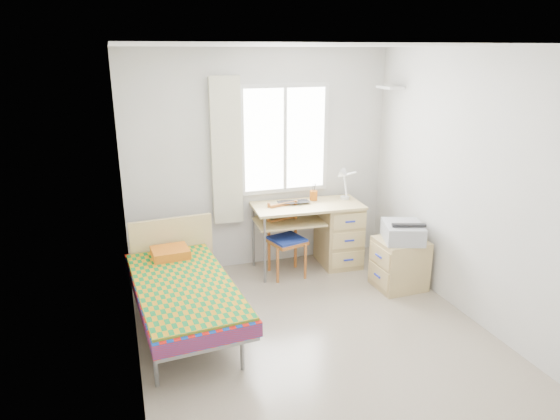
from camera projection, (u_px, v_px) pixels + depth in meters
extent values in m
plane|color=#BCAD93|center=(313.00, 332.00, 4.76)|extent=(3.50, 3.50, 0.00)
plane|color=white|center=(319.00, 46.00, 3.97)|extent=(3.50, 3.50, 0.00)
plane|color=silver|center=(260.00, 161.00, 5.95)|extent=(3.20, 0.00, 3.20)
plane|color=silver|center=(126.00, 220.00, 3.89)|extent=(0.00, 3.50, 3.50)
plane|color=silver|center=(468.00, 187.00, 4.84)|extent=(0.00, 3.50, 3.50)
cube|color=white|center=(285.00, 139.00, 5.94)|extent=(1.10, 0.04, 1.30)
cube|color=white|center=(285.00, 139.00, 5.93)|extent=(1.00, 0.02, 1.20)
cube|color=white|center=(285.00, 140.00, 5.93)|extent=(0.04, 0.02, 1.20)
cube|color=beige|center=(227.00, 152.00, 5.71)|extent=(0.35, 0.05, 1.70)
cube|color=white|center=(390.00, 87.00, 5.81)|extent=(0.20, 0.32, 0.03)
cube|color=gray|center=(185.00, 297.00, 4.76)|extent=(0.98, 1.93, 0.06)
cube|color=red|center=(184.00, 290.00, 4.73)|extent=(1.02, 1.95, 0.13)
cube|color=#C0810D|center=(184.00, 284.00, 4.69)|extent=(0.99, 1.83, 0.03)
cube|color=tan|center=(172.00, 240.00, 5.50)|extent=(0.90, 0.12, 0.52)
cube|color=orange|center=(170.00, 253.00, 5.25)|extent=(0.40, 0.35, 0.09)
cylinder|color=gray|center=(156.00, 370.00, 3.95)|extent=(0.04, 0.04, 0.30)
cylinder|color=gray|center=(206.00, 273.00, 5.67)|extent=(0.04, 0.04, 0.30)
cube|color=tan|center=(308.00, 206.00, 5.94)|extent=(1.33, 0.67, 0.03)
cube|color=tan|center=(339.00, 234.00, 6.19)|extent=(0.49, 0.60, 0.78)
cube|color=tan|center=(289.00, 221.00, 5.92)|extent=(0.82, 0.60, 0.02)
cylinder|color=gray|center=(265.00, 251.00, 5.66)|extent=(0.03, 0.03, 0.78)
cylinder|color=gray|center=(253.00, 236.00, 6.10)|extent=(0.03, 0.03, 0.78)
cube|color=#985D1D|center=(287.00, 242.00, 5.85)|extent=(0.46, 0.46, 0.04)
cube|color=navy|center=(287.00, 239.00, 5.84)|extent=(0.44, 0.44, 0.04)
cube|color=#985D1D|center=(282.00, 216.00, 5.92)|extent=(0.34, 0.11, 0.38)
cylinder|color=#985D1D|center=(278.00, 266.00, 5.71)|extent=(0.03, 0.03, 0.42)
cylinder|color=#985D1D|center=(296.00, 234.00, 6.05)|extent=(0.04, 0.04, 0.87)
cube|color=tan|center=(399.00, 264.00, 5.59)|extent=(0.53, 0.47, 0.57)
cube|color=tan|center=(379.00, 256.00, 5.47)|extent=(0.02, 0.42, 0.21)
cube|color=tan|center=(378.00, 276.00, 5.54)|extent=(0.02, 0.42, 0.21)
cube|color=#ABADB3|center=(403.00, 232.00, 5.46)|extent=(0.53, 0.57, 0.19)
cube|color=black|center=(403.00, 224.00, 5.43)|extent=(0.42, 0.46, 0.02)
imported|color=black|center=(295.00, 204.00, 5.91)|extent=(0.41, 0.28, 0.03)
cylinder|color=orange|center=(314.00, 195.00, 6.09)|extent=(0.12, 0.12, 0.12)
cylinder|color=white|center=(345.00, 198.00, 6.15)|extent=(0.11, 0.11, 0.03)
cylinder|color=white|center=(345.00, 185.00, 6.10)|extent=(0.02, 0.13, 0.30)
cylinder|color=white|center=(347.00, 174.00, 5.97)|extent=(0.14, 0.26, 0.12)
cone|color=white|center=(345.00, 174.00, 5.85)|extent=(0.16, 0.17, 0.14)
imported|color=gray|center=(291.00, 225.00, 5.91)|extent=(0.18, 0.24, 0.02)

